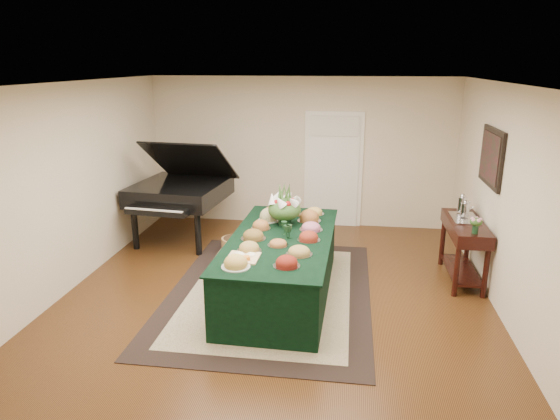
# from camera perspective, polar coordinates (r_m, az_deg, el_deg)

# --- Properties ---
(ground) EXTENTS (6.00, 6.00, 0.00)m
(ground) POSITION_cam_1_polar(r_m,az_deg,el_deg) (6.73, -0.37, -9.33)
(ground) COLOR black
(ground) RESTS_ON ground
(area_rug) EXTENTS (2.62, 3.67, 0.01)m
(area_rug) POSITION_cam_1_polar(r_m,az_deg,el_deg) (6.72, -1.14, -9.31)
(area_rug) COLOR black
(area_rug) RESTS_ON ground
(kitchen_doorway) EXTENTS (1.05, 0.07, 2.10)m
(kitchen_doorway) POSITION_cam_1_polar(r_m,az_deg,el_deg) (9.16, 6.11, 4.42)
(kitchen_doorway) COLOR white
(kitchen_doorway) RESTS_ON ground
(buffet_table) EXTENTS (1.34, 2.74, 0.80)m
(buffet_table) POSITION_cam_1_polar(r_m,az_deg,el_deg) (6.49, 0.13, -6.42)
(buffet_table) COLOR black
(buffet_table) RESTS_ON ground
(food_platters) EXTENTS (1.02, 2.37, 0.14)m
(food_platters) POSITION_cam_1_polar(r_m,az_deg,el_deg) (6.41, 0.20, -2.46)
(food_platters) COLOR silver
(food_platters) RESTS_ON buffet_table
(cutting_board) EXTENTS (0.36, 0.36, 0.10)m
(cutting_board) POSITION_cam_1_polar(r_m,az_deg,el_deg) (5.70, -4.19, -5.17)
(cutting_board) COLOR tan
(cutting_board) RESTS_ON buffet_table
(green_goblets) EXTENTS (0.16, 0.23, 0.18)m
(green_goblets) POSITION_cam_1_polar(r_m,az_deg,el_deg) (6.32, 0.76, -2.33)
(green_goblets) COLOR black
(green_goblets) RESTS_ON buffet_table
(floral_centerpiece) EXTENTS (0.47, 0.47, 0.47)m
(floral_centerpiece) POSITION_cam_1_polar(r_m,az_deg,el_deg) (6.74, 0.52, 0.55)
(floral_centerpiece) COLOR black
(floral_centerpiece) RESTS_ON buffet_table
(grand_piano) EXTENTS (1.66, 1.82, 1.74)m
(grand_piano) POSITION_cam_1_polar(r_m,az_deg,el_deg) (8.51, -11.32, 2.17)
(grand_piano) COLOR black
(grand_piano) RESTS_ON ground
(wicker_basket) EXTENTS (0.40, 0.40, 0.25)m
(wicker_basket) POSITION_cam_1_polar(r_m,az_deg,el_deg) (8.01, -5.27, -4.06)
(wicker_basket) COLOR #9F7040
(wicker_basket) RESTS_ON ground
(mahogany_sideboard) EXTENTS (0.45, 1.27, 0.86)m
(mahogany_sideboard) POSITION_cam_1_polar(r_m,az_deg,el_deg) (7.29, 20.37, -2.69)
(mahogany_sideboard) COLOR black
(mahogany_sideboard) RESTS_ON ground
(tea_service) EXTENTS (0.34, 0.58, 0.30)m
(tea_service) POSITION_cam_1_polar(r_m,az_deg,el_deg) (7.42, 20.25, 0.18)
(tea_service) COLOR silver
(tea_service) RESTS_ON mahogany_sideboard
(pink_bouquet) EXTENTS (0.17, 0.17, 0.22)m
(pink_bouquet) POSITION_cam_1_polar(r_m,az_deg,el_deg) (6.72, 21.50, -1.34)
(pink_bouquet) COLOR black
(pink_bouquet) RESTS_ON mahogany_sideboard
(wall_painting) EXTENTS (0.05, 0.95, 0.75)m
(wall_painting) POSITION_cam_1_polar(r_m,az_deg,el_deg) (7.08, 23.00, 5.58)
(wall_painting) COLOR black
(wall_painting) RESTS_ON ground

